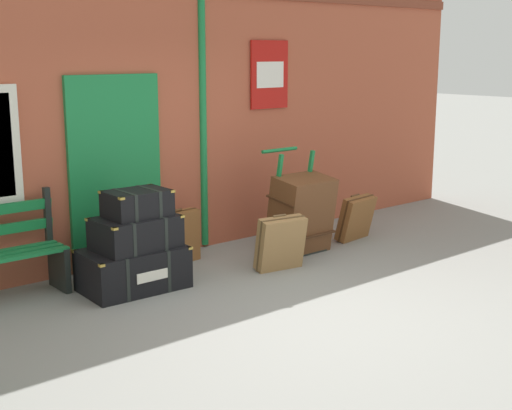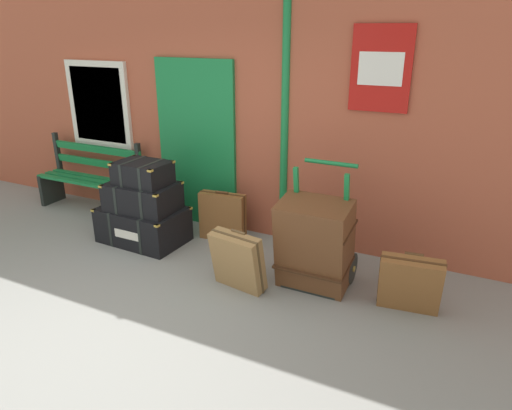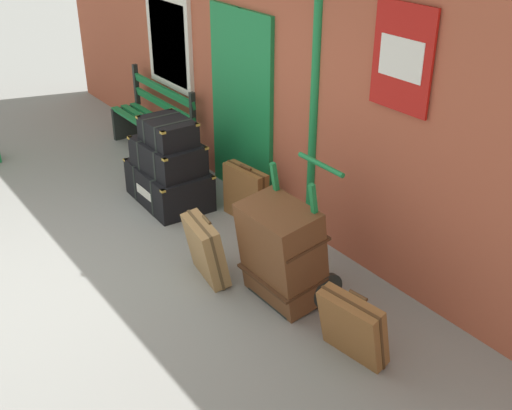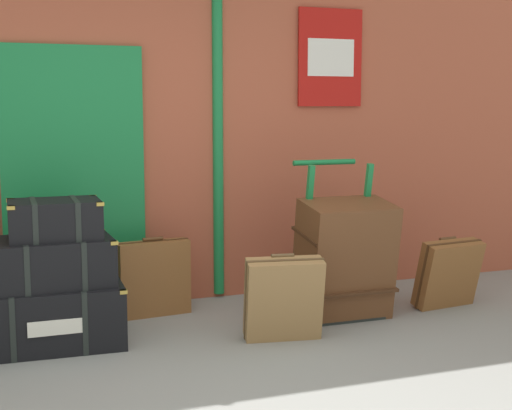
% 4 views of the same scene
% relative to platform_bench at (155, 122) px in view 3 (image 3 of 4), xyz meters
% --- Properties ---
extents(ground_plane, '(60.00, 60.00, 0.00)m').
position_rel_platform_bench_xyz_m(ground_plane, '(2.16, -2.16, -0.44)').
color(ground_plane, gray).
extents(brick_facade, '(10.40, 0.35, 3.20)m').
position_rel_platform_bench_xyz_m(brick_facade, '(2.14, 0.44, 1.15)').
color(brick_facade, '#AD5138').
rests_on(brick_facade, ground).
extents(platform_bench, '(1.60, 0.43, 1.01)m').
position_rel_platform_bench_xyz_m(platform_bench, '(0.00, 0.00, 0.00)').
color(platform_bench, '#197A3D').
rests_on(platform_bench, ground).
extents(steamer_trunk_base, '(1.04, 0.69, 0.43)m').
position_rel_platform_bench_xyz_m(steamer_trunk_base, '(1.33, -0.53, -0.23)').
color(steamer_trunk_base, black).
rests_on(steamer_trunk_base, ground).
extents(steamer_trunk_middle, '(0.83, 0.57, 0.33)m').
position_rel_platform_bench_xyz_m(steamer_trunk_middle, '(1.36, -0.54, 0.14)').
color(steamer_trunk_middle, black).
rests_on(steamer_trunk_middle, steamer_trunk_base).
extents(steamer_trunk_top, '(0.61, 0.46, 0.27)m').
position_rel_platform_bench_xyz_m(steamer_trunk_top, '(1.39, -0.54, 0.43)').
color(steamer_trunk_top, black).
rests_on(steamer_trunk_top, steamer_trunk_middle).
extents(porters_trolley, '(0.71, 0.57, 1.20)m').
position_rel_platform_bench_xyz_m(porters_trolley, '(3.53, -0.47, -0.17)').
color(porters_trolley, black).
rests_on(porters_trolley, ground).
extents(large_brown_trunk, '(0.70, 0.56, 0.93)m').
position_rel_platform_bench_xyz_m(large_brown_trunk, '(3.53, -0.65, 0.02)').
color(large_brown_trunk, brown).
rests_on(large_brown_trunk, ground).
extents(suitcase_slate, '(0.57, 0.36, 0.62)m').
position_rel_platform_bench_xyz_m(suitcase_slate, '(2.88, -1.01, -0.15)').
color(suitcase_slate, olive).
rests_on(suitcase_slate, ground).
extents(suitcase_cream, '(0.58, 0.22, 0.63)m').
position_rel_platform_bench_xyz_m(suitcase_cream, '(2.16, -0.07, -0.15)').
color(suitcase_cream, brown).
rests_on(suitcase_cream, ground).
extents(suitcase_charcoal, '(0.57, 0.34, 0.58)m').
position_rel_platform_bench_xyz_m(suitcase_charcoal, '(4.45, -0.68, -0.16)').
color(suitcase_charcoal, brown).
rests_on(suitcase_charcoal, ground).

